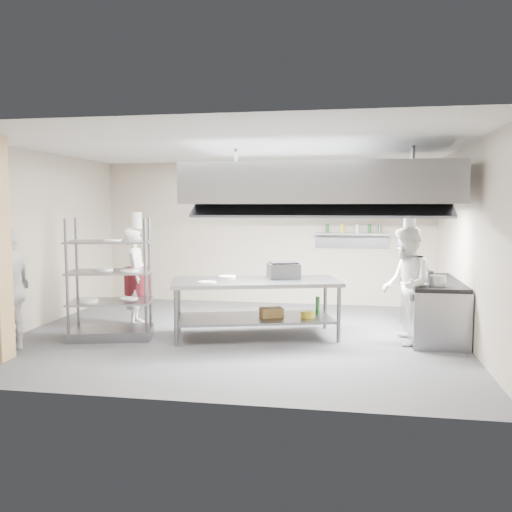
% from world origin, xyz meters
% --- Properties ---
extents(floor, '(7.00, 7.00, 0.00)m').
position_xyz_m(floor, '(0.00, 0.00, 0.00)').
color(floor, '#363639').
rests_on(floor, ground).
extents(ceiling, '(7.00, 7.00, 0.00)m').
position_xyz_m(ceiling, '(0.00, 0.00, 3.00)').
color(ceiling, silver).
rests_on(ceiling, wall_back).
extents(wall_back, '(7.00, 0.00, 7.00)m').
position_xyz_m(wall_back, '(0.00, 3.00, 1.50)').
color(wall_back, tan).
rests_on(wall_back, ground).
extents(wall_left, '(0.00, 6.00, 6.00)m').
position_xyz_m(wall_left, '(-3.50, 0.00, 1.50)').
color(wall_left, tan).
rests_on(wall_left, ground).
extents(wall_right, '(0.00, 6.00, 6.00)m').
position_xyz_m(wall_right, '(3.50, 0.00, 1.50)').
color(wall_right, tan).
rests_on(wall_right, ground).
extents(exhaust_hood, '(4.00, 2.50, 0.60)m').
position_xyz_m(exhaust_hood, '(1.30, 0.40, 2.40)').
color(exhaust_hood, gray).
rests_on(exhaust_hood, ceiling).
extents(hood_strip_a, '(1.60, 0.12, 0.04)m').
position_xyz_m(hood_strip_a, '(0.40, 0.40, 2.08)').
color(hood_strip_a, white).
rests_on(hood_strip_a, exhaust_hood).
extents(hood_strip_b, '(1.60, 0.12, 0.04)m').
position_xyz_m(hood_strip_b, '(2.20, 0.40, 2.08)').
color(hood_strip_b, white).
rests_on(hood_strip_b, exhaust_hood).
extents(wall_shelf, '(1.50, 0.28, 0.04)m').
position_xyz_m(wall_shelf, '(1.80, 2.84, 1.50)').
color(wall_shelf, gray).
rests_on(wall_shelf, wall_back).
extents(island, '(2.81, 1.74, 0.91)m').
position_xyz_m(island, '(0.31, -0.06, 0.46)').
color(island, gray).
rests_on(island, floor).
extents(island_worktop, '(2.81, 1.74, 0.06)m').
position_xyz_m(island_worktop, '(0.31, -0.06, 0.88)').
color(island_worktop, gray).
rests_on(island_worktop, island).
extents(island_undershelf, '(2.58, 1.58, 0.04)m').
position_xyz_m(island_undershelf, '(0.31, -0.06, 0.30)').
color(island_undershelf, slate).
rests_on(island_undershelf, island).
extents(pass_rack, '(1.40, 1.03, 1.89)m').
position_xyz_m(pass_rack, '(-1.93, -0.50, 0.94)').
color(pass_rack, slate).
rests_on(pass_rack, floor).
extents(cooking_range, '(0.80, 2.00, 0.84)m').
position_xyz_m(cooking_range, '(3.08, 0.50, 0.42)').
color(cooking_range, gray).
rests_on(cooking_range, floor).
extents(range_top, '(0.78, 1.96, 0.06)m').
position_xyz_m(range_top, '(3.08, 0.50, 0.87)').
color(range_top, black).
rests_on(range_top, cooking_range).
extents(chef_head, '(0.56, 0.70, 1.69)m').
position_xyz_m(chef_head, '(-1.89, 0.45, 0.85)').
color(chef_head, white).
rests_on(chef_head, floor).
extents(chef_line, '(0.67, 0.86, 1.77)m').
position_xyz_m(chef_line, '(2.60, -0.07, 0.89)').
color(chef_line, white).
rests_on(chef_line, floor).
extents(chef_plating, '(0.59, 1.09, 1.76)m').
position_xyz_m(chef_plating, '(-2.98, -1.49, 0.88)').
color(chef_plating, silver).
rests_on(chef_plating, floor).
extents(griddle, '(0.59, 0.52, 0.24)m').
position_xyz_m(griddle, '(0.71, 0.24, 1.03)').
color(griddle, slate).
rests_on(griddle, island_worktop).
extents(wicker_basket, '(0.41, 0.35, 0.15)m').
position_xyz_m(wicker_basket, '(0.56, -0.03, 0.39)').
color(wicker_basket, olive).
rests_on(wicker_basket, island_undershelf).
extents(stockpot, '(0.23, 0.23, 0.16)m').
position_xyz_m(stockpot, '(2.85, 0.32, 0.98)').
color(stockpot, gray).
rests_on(stockpot, range_top).
extents(plate_stack, '(0.28, 0.28, 0.05)m').
position_xyz_m(plate_stack, '(-1.93, -0.50, 0.60)').
color(plate_stack, white).
rests_on(plate_stack, pass_rack).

